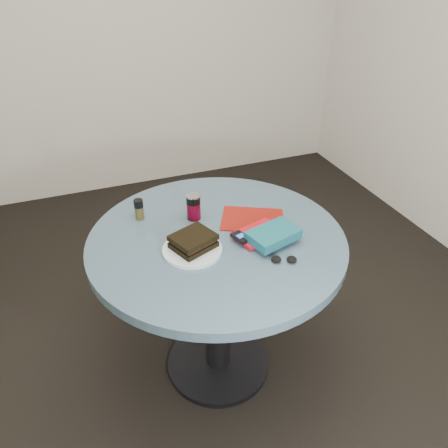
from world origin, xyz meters
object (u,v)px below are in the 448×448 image
object	(u,v)px
plate	(192,250)
magazine	(252,219)
table	(217,269)
pepper_grinder	(139,209)
headphones	(284,259)
soda_can	(194,207)
red_book	(259,234)
mp3_player	(241,237)
novel	(273,235)
sandwich	(193,241)

from	to	relation	value
plate	magazine	distance (m)	0.32
table	pepper_grinder	world-z (taller)	pepper_grinder
headphones	soda_can	bearing A→B (deg)	118.50
table	red_book	size ratio (longest dim) A/B	5.40
mp3_player	novel	bearing A→B (deg)	-21.89
red_book	mp3_player	bearing A→B (deg)	174.99
sandwich	magazine	xyz separation A→B (m)	(0.29, 0.11, -0.04)
red_book	mp3_player	size ratio (longest dim) A/B	2.19
table	mp3_player	size ratio (longest dim) A/B	11.85
plate	soda_can	bearing A→B (deg)	70.84
plate	pepper_grinder	bearing A→B (deg)	114.36
magazine	novel	distance (m)	0.18
novel	table	bearing A→B (deg)	131.23
red_book	novel	distance (m)	0.07
soda_can	red_book	size ratio (longest dim) A/B	0.58
soda_can	magazine	xyz separation A→B (m)	(0.22, -0.10, -0.05)
soda_can	sandwich	bearing A→B (deg)	-107.96
plate	red_book	xyz separation A→B (m)	(0.27, 0.00, 0.01)
mp3_player	plate	bearing A→B (deg)	175.91
headphones	pepper_grinder	bearing A→B (deg)	131.86
soda_can	red_book	bearing A→B (deg)	-47.69
novel	pepper_grinder	bearing A→B (deg)	125.09
novel	sandwich	bearing A→B (deg)	151.50
plate	novel	size ratio (longest dim) A/B	1.17
sandwich	mp3_player	distance (m)	0.18
headphones	mp3_player	bearing A→B (deg)	121.75
pepper_grinder	novel	bearing A→B (deg)	-39.17
pepper_grinder	soda_can	bearing A→B (deg)	-20.63
plate	headphones	size ratio (longest dim) A/B	2.23
sandwich	mp3_player	world-z (taller)	sandwich
headphones	red_book	bearing A→B (deg)	95.84
sandwich	headphones	distance (m)	0.34
pepper_grinder	table	bearing A→B (deg)	-43.05
plate	pepper_grinder	distance (m)	0.33
novel	mp3_player	xyz separation A→B (m)	(-0.11, 0.05, -0.01)
plate	sandwich	size ratio (longest dim) A/B	1.21
pepper_grinder	novel	xyz separation A→B (m)	(0.43, -0.35, -0.01)
plate	pepper_grinder	xyz separation A→B (m)	(-0.13, 0.29, 0.04)
soda_can	pepper_grinder	xyz separation A→B (m)	(-0.21, 0.08, -0.01)
red_book	headphones	distance (m)	0.18
pepper_grinder	novel	size ratio (longest dim) A/B	0.46
plate	red_book	bearing A→B (deg)	0.57
headphones	magazine	bearing A→B (deg)	88.57
table	sandwich	size ratio (longest dim) A/B	5.49
plate	sandwich	distance (m)	0.03
sandwich	pepper_grinder	xyz separation A→B (m)	(-0.14, 0.29, 0.00)
sandwich	soda_can	bearing A→B (deg)	72.04
mp3_player	headphones	world-z (taller)	mp3_player
table	mp3_player	bearing A→B (deg)	-46.50
soda_can	mp3_player	distance (m)	0.26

